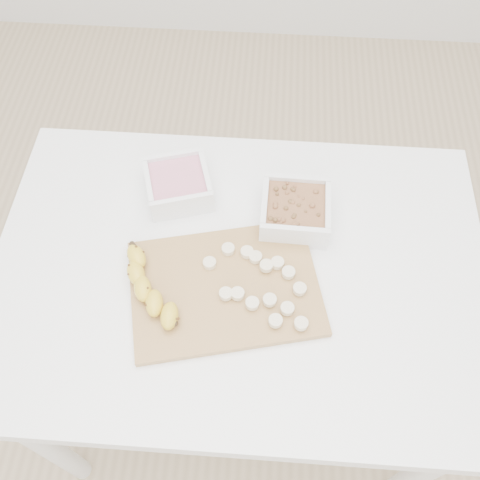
# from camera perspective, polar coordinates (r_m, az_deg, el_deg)

# --- Properties ---
(ground) EXTENTS (3.50, 3.50, 0.00)m
(ground) POSITION_cam_1_polar(r_m,az_deg,el_deg) (1.76, -0.07, -14.99)
(ground) COLOR #C6AD89
(ground) RESTS_ON ground
(table) EXTENTS (1.00, 0.70, 0.75)m
(table) POSITION_cam_1_polar(r_m,az_deg,el_deg) (1.16, -0.10, -5.38)
(table) COLOR white
(table) RESTS_ON ground
(bowl_yogurt) EXTENTS (0.17, 0.17, 0.06)m
(bowl_yogurt) POSITION_cam_1_polar(r_m,az_deg,el_deg) (1.16, -6.61, 5.93)
(bowl_yogurt) COLOR white
(bowl_yogurt) RESTS_ON table
(bowl_granola) EXTENTS (0.14, 0.14, 0.07)m
(bowl_granola) POSITION_cam_1_polar(r_m,az_deg,el_deg) (1.11, 5.90, 3.12)
(bowl_granola) COLOR white
(bowl_granola) RESTS_ON table
(cutting_board) EXTENTS (0.41, 0.33, 0.01)m
(cutting_board) POSITION_cam_1_polar(r_m,az_deg,el_deg) (1.04, -1.62, -5.12)
(cutting_board) COLOR #A7834A
(cutting_board) RESTS_ON table
(banana) EXTENTS (0.12, 0.20, 0.03)m
(banana) POSITION_cam_1_polar(r_m,az_deg,el_deg) (1.03, -9.55, -5.12)
(banana) COLOR gold
(banana) RESTS_ON cutting_board
(banana_slices) EXTENTS (0.21, 0.18, 0.02)m
(banana_slices) POSITION_cam_1_polar(r_m,az_deg,el_deg) (1.03, 2.26, -4.61)
(banana_slices) COLOR beige
(banana_slices) RESTS_ON cutting_board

